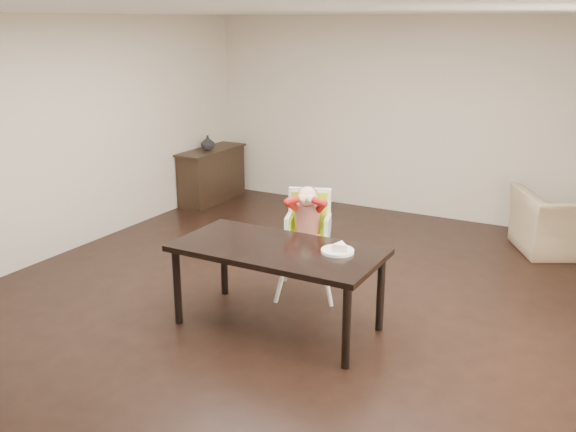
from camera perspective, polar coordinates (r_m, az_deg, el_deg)
name	(u,v)px	position (r m, az deg, el deg)	size (l,w,h in m)	color
ground	(288,303)	(6.28, -0.01, -7.70)	(7.00, 7.00, 0.00)	black
room_walls	(288,111)	(5.75, -0.01, 9.33)	(6.02, 7.02, 2.71)	beige
dining_table	(278,256)	(5.56, -0.93, -3.56)	(1.80, 0.90, 0.75)	black
high_chair	(308,218)	(6.24, 1.78, -0.19)	(0.59, 0.59, 1.10)	white
plate	(339,249)	(5.42, 4.51, -2.97)	(0.33, 0.33, 0.08)	white
armchair	(570,213)	(8.11, 23.79, 0.27)	(1.12, 0.73, 0.98)	tan
sideboard	(212,175)	(9.73, -6.79, 3.66)	(0.44, 1.26, 0.79)	black
vase	(208,143)	(9.57, -7.14, 6.46)	(0.21, 0.22, 0.21)	#99999E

